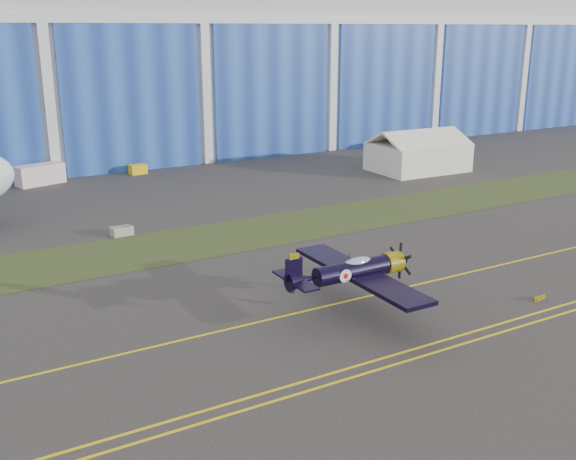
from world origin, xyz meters
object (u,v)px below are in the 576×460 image
tent (418,150)px  tug (138,169)px  warbird (353,270)px  shipping_container (40,174)px

tent → tug: (-35.04, 17.44, -2.28)m
warbird → tent: tent is taller
tent → shipping_container: size_ratio=2.17×
shipping_container → tug: size_ratio=2.63×
tent → warbird: bearing=-133.9°
tug → warbird: bearing=-96.8°
shipping_container → tent: bearing=-36.2°
warbird → tug: bearing=88.5°
warbird → tug: warbird is taller
shipping_container → tug: 12.93m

